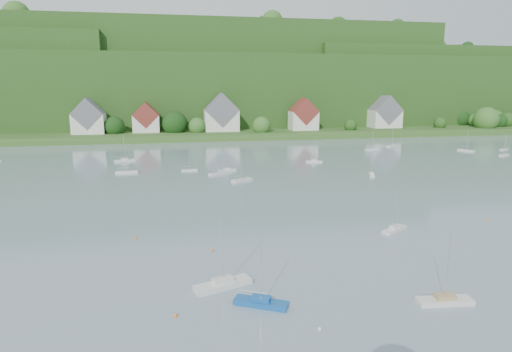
{
  "coord_description": "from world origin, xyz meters",
  "views": [
    {
      "loc": [
        -16.85,
        -18.72,
        23.72
      ],
      "look_at": [
        0.67,
        75.0,
        4.0
      ],
      "focal_mm": 30.32,
      "sensor_mm": 36.0,
      "label": 1
    }
  ],
  "objects_px": {
    "near_sailboat_0": "(223,284)",
    "near_sailboat_3": "(395,229)",
    "near_sailboat_1": "(261,302)",
    "near_sailboat_2": "(445,300)"
  },
  "relations": [
    {
      "from": "near_sailboat_0",
      "to": "near_sailboat_3",
      "type": "xyz_separation_m",
      "value": [
        30.54,
        15.36,
        -0.06
      ]
    },
    {
      "from": "near_sailboat_1",
      "to": "near_sailboat_2",
      "type": "height_order",
      "value": "near_sailboat_2"
    },
    {
      "from": "near_sailboat_0",
      "to": "near_sailboat_3",
      "type": "distance_m",
      "value": 34.18
    },
    {
      "from": "near_sailboat_1",
      "to": "near_sailboat_3",
      "type": "xyz_separation_m",
      "value": [
        26.91,
        20.52,
        -0.02
      ]
    },
    {
      "from": "near_sailboat_2",
      "to": "near_sailboat_3",
      "type": "xyz_separation_m",
      "value": [
        6.69,
        23.9,
        -0.03
      ]
    },
    {
      "from": "near_sailboat_0",
      "to": "near_sailboat_1",
      "type": "distance_m",
      "value": 6.31
    },
    {
      "from": "near_sailboat_1",
      "to": "near_sailboat_3",
      "type": "bearing_deg",
      "value": 64.75
    },
    {
      "from": "near_sailboat_1",
      "to": "near_sailboat_3",
      "type": "height_order",
      "value": "near_sailboat_1"
    },
    {
      "from": "near_sailboat_0",
      "to": "near_sailboat_1",
      "type": "height_order",
      "value": "near_sailboat_0"
    },
    {
      "from": "near_sailboat_0",
      "to": "near_sailboat_3",
      "type": "bearing_deg",
      "value": 7.15
    }
  ]
}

